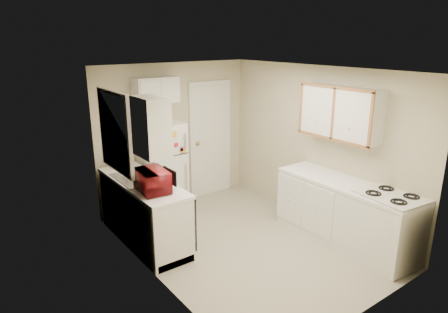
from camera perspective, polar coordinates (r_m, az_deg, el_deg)
floor at (r=5.79m, az=3.01°, el=-12.13°), size 3.80×3.80×0.00m
ceiling at (r=5.09m, az=3.42°, el=12.27°), size 3.80×3.80×0.00m
wall_left at (r=4.60m, az=-10.42°, el=-3.83°), size 3.80×3.80×0.00m
wall_right at (r=6.27m, az=13.12°, el=1.57°), size 3.80×3.80×0.00m
wall_back at (r=6.83m, az=-7.00°, el=3.12°), size 2.80×2.80×0.00m
wall_front at (r=4.13m, az=20.35°, el=-7.06°), size 2.80×2.80×0.00m
left_counter at (r=5.75m, az=-11.35°, el=-7.65°), size 0.60×1.80×0.90m
dishwasher at (r=5.37m, az=-5.76°, el=-8.75°), size 0.03×0.58×0.72m
sink at (r=5.73m, az=-12.23°, el=-3.39°), size 0.54×0.74×0.16m
microwave at (r=5.15m, az=-10.15°, el=-3.34°), size 0.53×0.32×0.34m
soap_bottle at (r=6.16m, az=-14.92°, el=-0.76°), size 0.11×0.11×0.22m
window_blinds at (r=5.43m, az=-15.20°, el=3.44°), size 0.10×0.98×1.08m
upper_cabinet_left at (r=4.68m, az=-10.35°, el=4.22°), size 0.30×0.45×0.70m
refrigerator at (r=6.51m, az=-8.80°, el=-1.72°), size 0.65×0.64×1.51m
cabinet_over_fridge at (r=6.37m, az=-9.74°, el=9.35°), size 0.70×0.30×0.40m
interior_door at (r=7.20m, az=-1.95°, el=2.47°), size 0.86×0.06×2.08m
right_counter at (r=5.83m, az=16.67°, el=-7.72°), size 0.60×2.00×0.90m
stove at (r=5.55m, az=22.36°, el=-9.47°), size 0.70×0.83×0.92m
upper_cabinet_right at (r=5.72m, az=16.33°, el=6.07°), size 0.30×1.20×0.70m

